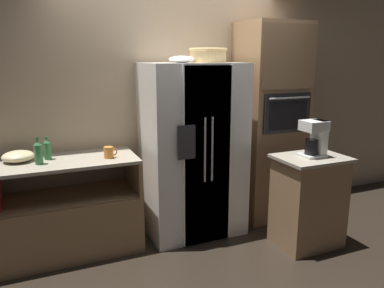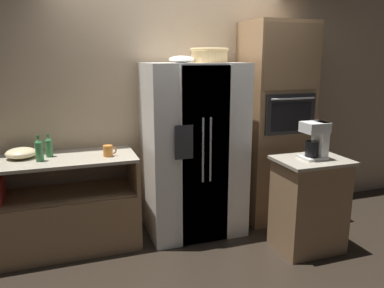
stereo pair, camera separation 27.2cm
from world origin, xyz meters
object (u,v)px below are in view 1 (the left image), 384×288
Objects in this scene: wall_oven at (269,123)px; fruit_bowl at (182,59)px; mug at (109,152)px; mixing_bowl at (18,156)px; refrigerator at (193,150)px; bottle_tall at (38,152)px; bottle_short at (47,149)px; wicker_basket at (208,55)px; coffee_maker at (315,137)px.

wall_oven is 9.05× the size of fruit_bowl.
mug reaches higher than mixing_bowl.
refrigerator is at bearing 3.38° from mug.
wall_oven is (0.97, 0.06, 0.22)m from refrigerator.
bottle_tall is 0.16m from bottle_short.
wicker_basket is at bearing -175.73° from wall_oven.
bottle_tall is 0.87× the size of mixing_bowl.
coffee_maker reaches higher than bottle_tall.
refrigerator is 8.17× the size of bottle_short.
wall_oven reaches higher than coffee_maker.
fruit_bowl is at bearing -7.60° from mixing_bowl.
wall_oven is 2.38m from bottle_short.
mixing_bowl is at bearing 178.14° from wall_oven.
mug is at bearing -176.69° from wall_oven.
wall_oven reaches higher than mug.
mug is at bearing -176.62° from refrigerator.
bottle_tall is 0.70× the size of coffee_maker.
refrigerator is 0.88m from mug.
mixing_bowl is 2.75m from coffee_maker.
bottle_tall reaches higher than mixing_bowl.
wall_oven is 9.13× the size of bottle_tall.
refrigerator is 1.00m from wall_oven.
bottle_short is 1.71× the size of mug.
bottle_tall is 2.53m from coffee_maker.
wicker_basket is at bearing 10.28° from fruit_bowl.
wicker_basket is at bearing -4.40° from bottle_short.
fruit_bowl is 1.91× the size of mug.
fruit_bowl is at bearing -169.72° from wicker_basket.
fruit_bowl is (-1.12, -0.12, 0.71)m from wall_oven.
wicker_basket is (-0.81, -0.06, 0.75)m from wall_oven.
wicker_basket is 1.85m from bottle_tall.
wicker_basket reaches higher than mixing_bowl.
fruit_bowl is 1.01× the size of bottle_tall.
bottle_short is 0.25m from mixing_bowl.
wicker_basket reaches higher than bottle_tall.
wall_oven reaches higher than mixing_bowl.
refrigerator is at bearing -4.68° from bottle_short.
wicker_basket is 1.57× the size of fruit_bowl.
mug is (-0.73, 0.01, -0.85)m from fruit_bowl.
coffee_maker reaches higher than bottle_short.
coffee_maker is at bearing -20.08° from bottle_short.
fruit_bowl is at bearing -157.24° from refrigerator.
coffee_maker is (0.94, -0.74, 0.21)m from refrigerator.
coffee_maker is (2.43, -0.72, 0.08)m from bottle_tall.
refrigerator reaches higher than mug.
wall_oven is 2.46m from bottle_tall.
fruit_bowl is 1.56m from bottle_tall.
refrigerator is 4.66× the size of wicker_basket.
bottle_tall is (-1.49, -0.03, 0.13)m from refrigerator.
wicker_basket is 1.38× the size of mixing_bowl.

